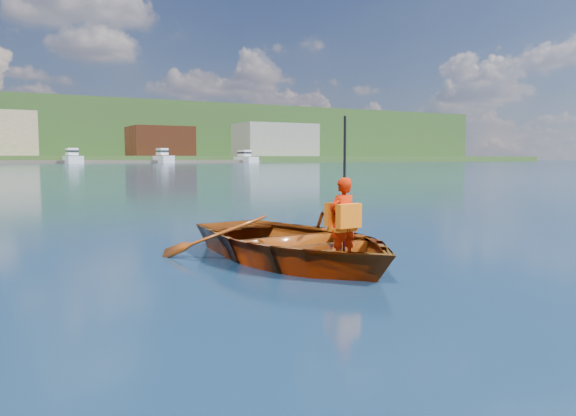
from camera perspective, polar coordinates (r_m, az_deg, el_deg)
The scene contains 3 objects.
ground at distance 7.85m, azimuth -6.65°, elevation -5.31°, with size 600.00×600.00×0.00m.
rowboat at distance 7.74m, azimuth 0.44°, elevation -3.48°, with size 3.18×4.20×0.82m.
child_paddler at distance 7.07m, azimuth 5.58°, elevation -1.13°, with size 0.41×0.37×1.85m.
Camera 1 is at (-2.84, -7.18, 1.41)m, focal length 35.00 mm.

